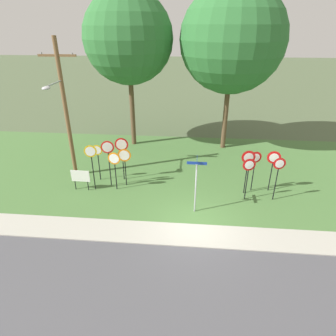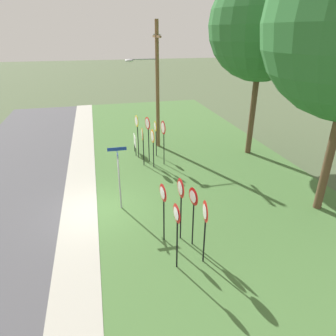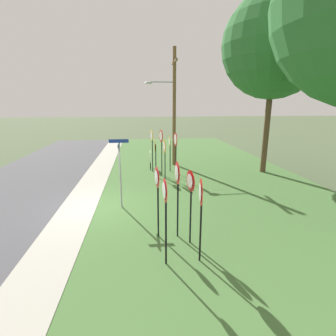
% 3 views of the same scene
% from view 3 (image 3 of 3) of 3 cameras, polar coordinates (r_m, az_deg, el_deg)
% --- Properties ---
extents(ground_plane, '(160.00, 160.00, 0.00)m').
position_cam_3_polar(ground_plane, '(11.68, -15.84, -8.80)').
color(ground_plane, '#4C5B3D').
extents(sidewalk_strip, '(44.00, 1.60, 0.06)m').
position_cam_3_polar(sidewalk_strip, '(11.82, -19.72, -8.66)').
color(sidewalk_strip, '#ADAA9E').
rests_on(sidewalk_strip, ground_plane).
extents(grass_median, '(44.00, 12.00, 0.04)m').
position_cam_3_polar(grass_median, '(12.21, 13.42, -7.51)').
color(grass_median, '#477038').
rests_on(grass_median, ground_plane).
extents(stop_sign_near_left, '(0.77, 0.11, 2.37)m').
position_cam_3_polar(stop_sign_near_left, '(15.02, -0.80, 3.93)').
color(stop_sign_near_left, black).
rests_on(stop_sign_near_left, grass_median).
extents(stop_sign_near_right, '(0.64, 0.10, 2.33)m').
position_cam_3_polar(stop_sign_near_right, '(16.81, 0.39, 4.84)').
color(stop_sign_near_right, black).
rests_on(stop_sign_near_right, grass_median).
extents(stop_sign_far_left, '(0.70, 0.13, 2.80)m').
position_cam_3_polar(stop_sign_far_left, '(16.61, -3.67, 5.95)').
color(stop_sign_far_left, black).
rests_on(stop_sign_far_left, grass_median).
extents(stop_sign_far_center, '(0.80, 0.12, 2.75)m').
position_cam_3_polar(stop_sign_far_center, '(15.35, 1.72, 5.26)').
color(stop_sign_far_center, black).
rests_on(stop_sign_far_center, grass_median).
extents(stop_sign_far_right, '(0.72, 0.11, 2.36)m').
position_cam_3_polar(stop_sign_far_right, '(15.43, -2.91, 4.12)').
color(stop_sign_far_right, black).
rests_on(stop_sign_far_right, grass_median).
extents(stop_sign_center_tall, '(0.73, 0.17, 2.87)m').
position_cam_3_polar(stop_sign_center_tall, '(15.83, -1.54, 5.81)').
color(stop_sign_center_tall, black).
rests_on(stop_sign_center_tall, grass_median).
extents(yield_sign_near_left, '(0.67, 0.15, 2.46)m').
position_cam_3_polar(yield_sign_near_left, '(7.93, 5.03, -5.00)').
color(yield_sign_near_left, black).
rests_on(yield_sign_near_left, grass_median).
extents(yield_sign_near_right, '(0.76, 0.11, 2.65)m').
position_cam_3_polar(yield_sign_near_right, '(8.25, 2.05, -2.99)').
color(yield_sign_near_right, black).
rests_on(yield_sign_near_right, grass_median).
extents(yield_sign_far_left, '(0.66, 0.12, 2.55)m').
position_cam_3_polar(yield_sign_far_left, '(6.81, -0.74, -7.68)').
color(yield_sign_far_left, black).
rests_on(yield_sign_far_left, grass_median).
extents(yield_sign_far_right, '(0.69, 0.13, 2.48)m').
position_cam_3_polar(yield_sign_far_right, '(8.27, -2.52, -3.99)').
color(yield_sign_far_right, black).
rests_on(yield_sign_far_right, grass_median).
extents(yield_sign_center, '(0.75, 0.13, 2.49)m').
position_cam_3_polar(yield_sign_center, '(7.02, 7.33, -7.35)').
color(yield_sign_center, black).
rests_on(yield_sign_center, grass_median).
extents(street_name_post, '(0.96, 0.82, 3.01)m').
position_cam_3_polar(street_name_post, '(10.94, -10.79, 0.05)').
color(street_name_post, '#9EA0A8').
rests_on(street_name_post, grass_median).
extents(utility_pole, '(2.10, 2.19, 8.18)m').
position_cam_3_polar(utility_pole, '(18.40, 0.95, 14.31)').
color(utility_pole, brown).
rests_on(utility_pole, grass_median).
extents(notice_board, '(1.10, 0.07, 1.25)m').
position_cam_3_polar(notice_board, '(17.56, -4.02, 2.45)').
color(notice_board, black).
rests_on(notice_board, grass_median).
extents(oak_tree_left, '(6.26, 6.26, 10.94)m').
position_cam_3_polar(oak_tree_left, '(17.90, 22.93, 24.08)').
color(oak_tree_left, brown).
rests_on(oak_tree_left, grass_median).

